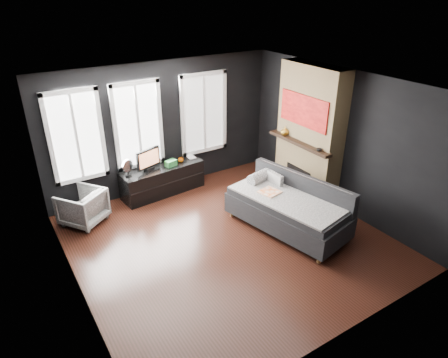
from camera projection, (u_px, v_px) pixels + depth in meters
floor at (228, 241)px, 6.97m from camera, size 5.00×5.00×0.00m
ceiling at (229, 86)px, 5.76m from camera, size 5.00×5.00×0.00m
wall_back at (163, 127)px, 8.26m from camera, size 5.00×0.02×2.70m
wall_left at (67, 215)px, 5.17m from camera, size 0.02×5.00×2.70m
wall_right at (339, 141)px, 7.56m from camera, size 0.02×5.00×2.70m
windows at (139, 80)px, 7.55m from camera, size 4.00×0.16×1.76m
fireplace at (309, 133)px, 7.92m from camera, size 0.70×1.62×2.70m
sofa at (287, 206)px, 7.11m from camera, size 1.53×2.38×0.94m
stripe_pillow at (275, 182)px, 7.48m from camera, size 0.10×0.37×0.36m
armchair at (82, 205)px, 7.35m from camera, size 0.95×0.94×0.72m
media_console at (163, 180)px, 8.43m from camera, size 1.80×0.71×0.60m
monitor at (148, 158)px, 8.03m from camera, size 0.59×0.30×0.52m
desk_fan at (127, 168)px, 7.83m from camera, size 0.33×0.33×0.36m
mug at (181, 160)px, 8.48m from camera, size 0.14×0.12×0.11m
book at (187, 153)px, 8.64m from camera, size 0.16×0.03×0.22m
storage_box at (171, 163)px, 8.30m from camera, size 0.26×0.20×0.13m
mantel_vase at (285, 131)px, 8.16m from camera, size 0.23×0.23×0.17m
mantel_clock at (319, 150)px, 7.43m from camera, size 0.11×0.11×0.04m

